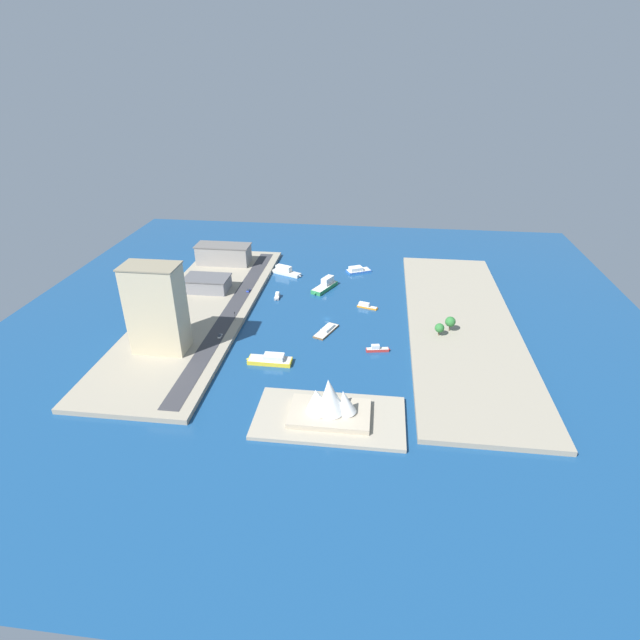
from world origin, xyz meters
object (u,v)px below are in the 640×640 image
Objects in this scene: ferry_green_doubledeck at (325,285)px; warehouse_low_gray at (207,283)px; yacht_sleek_gray at (277,296)px; opera_landmark at (329,403)px; carpark_squat_concrete at (224,254)px; traffic_light_waterfront at (235,315)px; water_taxi_orange at (366,306)px; ferry_yellow_fast at (271,360)px; office_block_beige at (156,309)px; hatchback_blue at (248,290)px; ferry_white_commuter at (286,271)px; barge_flat_brown at (327,330)px; tugboat_red at (377,349)px; van_white at (220,336)px; catamaran_blue at (357,270)px.

warehouse_low_gray is at bearing 12.56° from ferry_green_doubledeck.
opera_landmark is (-53.16, 136.40, 8.42)m from yacht_sleek_gray.
carpark_squat_concrete is 110.08m from traffic_light_waterfront.
water_taxi_orange is 0.56× the size of ferry_yellow_fast.
ferry_green_doubledeck is 89.92m from warehouse_low_gray.
carpark_squat_concrete reaches higher than ferry_green_doubledeck.
hatchback_blue is (-30.25, -88.13, -25.91)m from office_block_beige.
hatchback_blue is at bearing 18.49° from ferry_green_doubledeck.
hatchback_blue is (22.57, -2.27, 2.46)m from yacht_sleek_gray.
barge_flat_brown is at bearing 115.32° from ferry_white_commuter.
tugboat_red is at bearing 148.04° from barge_flat_brown.
carpark_squat_concrete reaches higher than water_taxi_orange.
office_block_beige reaches higher than van_white.
warehouse_low_gray is at bearing -53.17° from ferry_yellow_fast.
office_block_beige is (50.73, 132.39, 27.05)m from ferry_white_commuter.
ferry_yellow_fast is 1.79× the size of tugboat_red.
tugboat_red is (-18.98, 127.27, -0.25)m from catamaran_blue.
office_block_beige reaches higher than ferry_green_doubledeck.
ferry_yellow_fast is at bearing -50.42° from opera_landmark.
ferry_white_commuter is (35.85, -25.43, -0.09)m from ferry_green_doubledeck.
water_taxi_orange is 141.40m from carpark_squat_concrete.
yacht_sleek_gray is at bearing -68.71° from opera_landmark.
warehouse_low_gray is 174.63m from opera_landmark.
ferry_green_doubledeck is 1.84× the size of tugboat_red.
ferry_white_commuter is 1.72× the size of tugboat_red.
opera_landmark is (-105.99, 50.54, -19.94)m from office_block_beige.
ferry_white_commuter reaches higher than tugboat_red.
yacht_sleek_gray is 22.82m from hatchback_blue.
ferry_yellow_fast is 4.22× the size of traffic_light_waterfront.
opera_landmark is (-75.88, 68.07, 6.03)m from van_white.
yacht_sleek_gray is 49.63m from traffic_light_waterfront.
office_block_beige is at bearing -2.81° from ferry_yellow_fast.
hatchback_blue reaches higher than catamaran_blue.
ferry_white_commuter is at bearing -100.18° from van_white.
catamaran_blue is 195.56m from opera_landmark.
carpark_squat_concrete is at bearing -21.86° from ferry_green_doubledeck.
van_white is at bearing 79.82° from ferry_white_commuter.
ferry_white_commuter is 144.33m from office_block_beige.
tugboat_red reaches higher than water_taxi_orange.
hatchback_blue is 158.12m from opera_landmark.
ferry_yellow_fast is 42.33m from van_white.
ferry_yellow_fast is 0.60× the size of carpark_squat_concrete.
carpark_squat_concrete is at bearing -11.47° from ferry_white_commuter.
barge_flat_brown is 145.65m from carpark_squat_concrete.
van_white is (98.50, 0.02, 2.29)m from tugboat_red.
ferry_white_commuter is at bearing -73.19° from opera_landmark.
traffic_light_waterfront is (-38.34, 103.12, -3.93)m from carpark_squat_concrete.
catamaran_blue is 0.65× the size of warehouse_low_gray.
tugboat_red is (-61.68, -20.84, -0.58)m from ferry_yellow_fast.
barge_flat_brown is 3.64× the size of traffic_light_waterfront.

